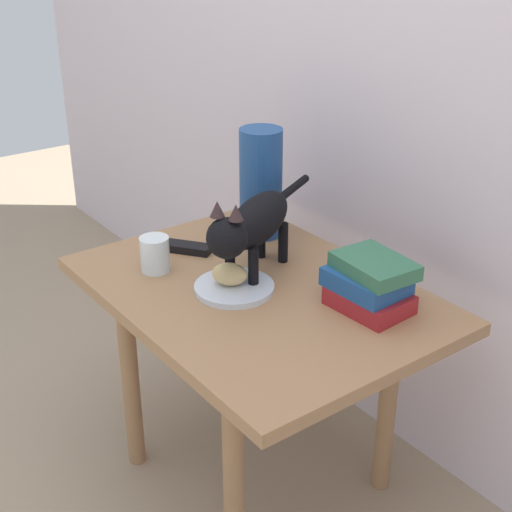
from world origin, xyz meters
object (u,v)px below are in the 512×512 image
at_px(side_table, 256,315).
at_px(candle_jar, 155,256).
at_px(plate, 234,288).
at_px(cat, 253,224).
at_px(bread_roll, 229,274).
at_px(book_stack, 370,284).
at_px(green_vase, 261,183).
at_px(tv_remote, 182,247).

bearing_deg(side_table, candle_jar, -147.07).
bearing_deg(candle_jar, side_table, 32.93).
xyz_separation_m(plate, cat, (-0.03, 0.07, 0.13)).
bearing_deg(bread_roll, candle_jar, -155.08).
relative_size(bread_roll, book_stack, 0.44).
distance_m(plate, cat, 0.15).
xyz_separation_m(plate, bread_roll, (-0.01, -0.01, 0.03)).
xyz_separation_m(side_table, cat, (-0.05, 0.03, 0.20)).
bearing_deg(green_vase, book_stack, -6.36).
xyz_separation_m(candle_jar, tv_remote, (-0.06, 0.11, -0.03)).
xyz_separation_m(book_stack, green_vase, (-0.45, 0.05, 0.08)).
bearing_deg(side_table, plate, -112.45).
relative_size(book_stack, green_vase, 0.64).
bearing_deg(tv_remote, side_table, -29.45).
height_order(book_stack, tv_remote, book_stack).
xyz_separation_m(side_table, plate, (-0.02, -0.05, 0.08)).
distance_m(side_table, book_stack, 0.29).
distance_m(plate, bread_roll, 0.03).
relative_size(plate, book_stack, 1.00).
height_order(side_table, plate, plate).
relative_size(plate, green_vase, 0.64).
xyz_separation_m(bread_roll, book_stack, (0.24, 0.19, 0.02)).
relative_size(side_table, cat, 1.92).
bearing_deg(bread_roll, tv_remote, 174.80).
xyz_separation_m(green_vase, candle_jar, (0.02, -0.33, -0.10)).
relative_size(bread_roll, tv_remote, 0.53).
relative_size(side_table, bread_roll, 10.45).
height_order(side_table, green_vase, green_vase).
relative_size(cat, candle_jar, 5.13).
bearing_deg(green_vase, tv_remote, -98.48).
bearing_deg(tv_remote, cat, -21.09).
xyz_separation_m(plate, tv_remote, (-0.25, 0.02, 0.00)).
xyz_separation_m(green_vase, tv_remote, (-0.03, -0.22, -0.13)).
height_order(bread_roll, tv_remote, bread_roll).
relative_size(book_stack, candle_jar, 2.14).
distance_m(green_vase, candle_jar, 0.35).
xyz_separation_m(side_table, book_stack, (0.22, 0.14, 0.13)).
bearing_deg(cat, bread_roll, -75.28).
bearing_deg(bread_roll, side_table, 61.16).
bearing_deg(book_stack, tv_remote, -160.48).
height_order(cat, candle_jar, cat).
bearing_deg(cat, candle_jar, -134.57).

